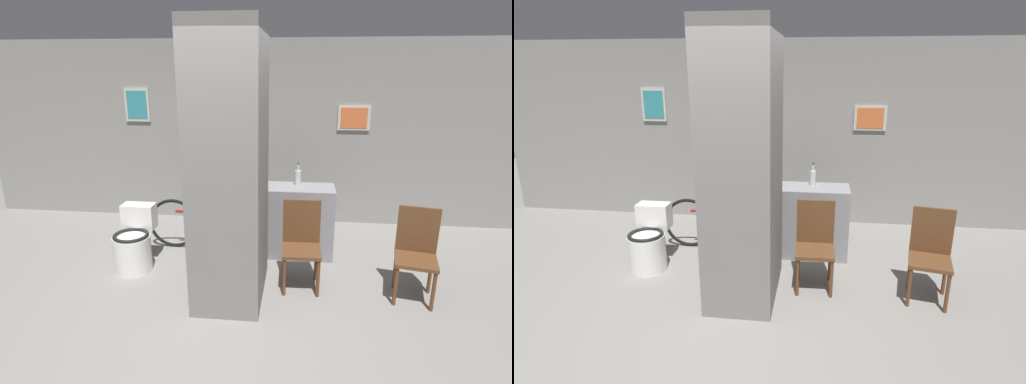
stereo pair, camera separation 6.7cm
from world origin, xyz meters
TOP-DOWN VIEW (x-y plane):
  - ground_plane at (0.00, 0.00)m, footprint 14.00×14.00m
  - wall_back at (-0.00, 2.63)m, footprint 8.00×0.09m
  - pillar_center at (0.12, 0.52)m, footprint 0.67×1.03m
  - counter_shelf at (0.48, 1.46)m, footprint 1.44×0.44m
  - toilet at (-1.07, 0.89)m, footprint 0.42×0.58m
  - chair_near_pillar at (0.82, 0.73)m, footprint 0.40×0.40m
  - chair_by_doorway at (1.94, 0.63)m, footprint 0.46×0.46m
  - bicycle at (-0.34, 1.49)m, footprint 1.55×0.42m
  - bottle_tall at (0.76, 1.54)m, footprint 0.07×0.07m

SIDE VIEW (x-z plane):
  - ground_plane at x=0.00m, z-range 0.00..0.00m
  - toilet at x=-1.07m, z-range -0.05..0.65m
  - bicycle at x=-0.34m, z-range -0.01..0.68m
  - counter_shelf at x=0.48m, z-range 0.00..0.86m
  - chair_near_pillar at x=0.82m, z-range 0.04..0.94m
  - chair_by_doorway at x=1.94m, z-range 0.04..0.94m
  - bottle_tall at x=0.76m, z-range 0.82..1.10m
  - pillar_center at x=0.12m, z-range 0.00..2.60m
  - wall_back at x=0.00m, z-range 0.00..2.60m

